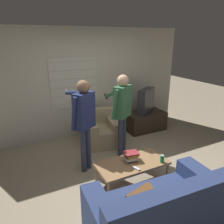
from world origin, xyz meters
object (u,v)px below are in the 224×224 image
tv (146,101)px  person_right_standing (122,106)px  soda_can (162,159)px  spare_remote (136,168)px  couch_blue (161,214)px  book_stack (131,156)px  person_left_standing (84,116)px  coffee_table (132,165)px  armchair_beige (102,130)px

tv → person_right_standing: size_ratio=0.39×
soda_can → spare_remote: bearing=177.5°
couch_blue → person_right_standing: (0.57, 1.98, 0.71)m
tv → book_stack: size_ratio=2.44×
book_stack → person_left_standing: bearing=126.9°
couch_blue → book_stack: size_ratio=6.49×
coffee_table → soda_can: (0.43, -0.20, 0.10)m
coffee_table → soda_can: soda_can is taller
couch_blue → person_right_standing: person_right_standing is taller
person_left_standing → person_right_standing: person_left_standing is taller
person_right_standing → coffee_table: bearing=-143.4°
coffee_table → book_stack: (0.02, 0.07, 0.11)m
coffee_table → person_left_standing: (-0.51, 0.78, 0.67)m
couch_blue → tv: 3.34m
couch_blue → tv: bearing=61.5°
couch_blue → spare_remote: couch_blue is taller
couch_blue → tv: (1.74, 2.82, 0.45)m
coffee_table → book_stack: size_ratio=4.34×
spare_remote → armchair_beige: bearing=59.5°
book_stack → soda_can: book_stack is taller
tv → person_left_standing: bearing=-5.5°
couch_blue → coffee_table: size_ratio=1.50×
tv → person_left_standing: 2.29m
tv → book_stack: bearing=16.8°
couch_blue → person_right_standing: size_ratio=1.03×
couch_blue → book_stack: bearing=80.3°
person_right_standing → book_stack: size_ratio=6.29×
tv → book_stack: tv is taller
person_left_standing → spare_remote: 1.23m
armchair_beige → soda_can: size_ratio=8.02×
couch_blue → person_right_standing: 2.18m
spare_remote → person_left_standing: bearing=93.6°
couch_blue → coffee_table: bearing=80.4°
tv → person_left_standing: (-2.03, -1.03, 0.26)m
spare_remote → coffee_table: bearing=53.0°
person_left_standing → soda_can: person_left_standing is taller
person_left_standing → soda_can: 1.48m
person_right_standing → book_stack: person_right_standing is taller
coffee_table → soda_can: 0.49m
person_left_standing → coffee_table: bearing=-87.3°
book_stack → soda_can: (0.41, -0.27, -0.01)m
person_right_standing → soda_can: 1.31m
armchair_beige → book_stack: (-0.20, -1.61, 0.20)m
person_left_standing → spare_remote: person_left_standing is taller
couch_blue → tv: tv is taller
couch_blue → coffee_table: 1.03m
person_left_standing → person_right_standing: (0.86, 0.20, 0.00)m
person_left_standing → soda_can: bearing=-76.8°
couch_blue → coffee_table: (0.23, 1.01, 0.04)m
book_stack → tv: bearing=49.3°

